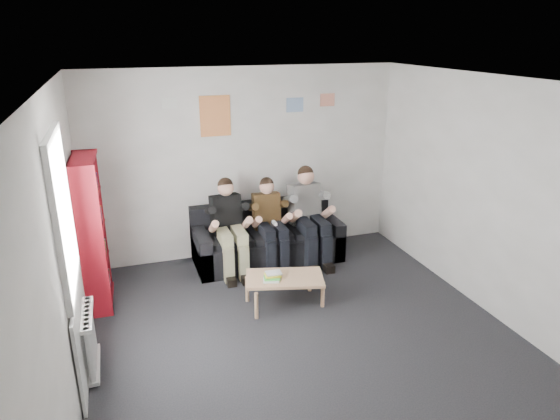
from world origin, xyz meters
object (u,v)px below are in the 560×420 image
Objects in this scene: person_left at (230,228)px; person_right at (310,216)px; bookshelf at (93,233)px; person_middle at (271,224)px; coffee_table at (285,280)px; sofa at (267,241)px.

person_left is 0.95× the size of person_right.
bookshelf reaches higher than person_middle.
coffee_table is at bearing -17.95° from bookshelf.
bookshelf is 1.46× the size of person_middle.
bookshelf is 1.75m from person_left.
bookshelf is at bearing -168.47° from person_middle.
person_middle is (0.17, 1.10, 0.30)m from coffee_table.
bookshelf is at bearing -167.60° from sofa.
coffee_table is at bearing -95.14° from person_middle.
coffee_table is at bearing -97.63° from sofa.
person_left is at bearing 110.31° from coffee_table.
person_middle reaches higher than sofa.
person_left is 0.58m from person_middle.
person_right is at bearing -6.80° from person_left.
person_right is (1.16, -0.00, 0.03)m from person_left.
coffee_table is 1.15m from person_middle.
bookshelf is at bearing 179.00° from person_right.
coffee_table is at bearing -131.58° from person_right.
person_left is (-0.58, -0.19, 0.35)m from sofa.
person_middle is (2.28, 0.31, -0.29)m from bookshelf.
sofa reaches higher than coffee_table.
sofa is 2.27× the size of coffee_table.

